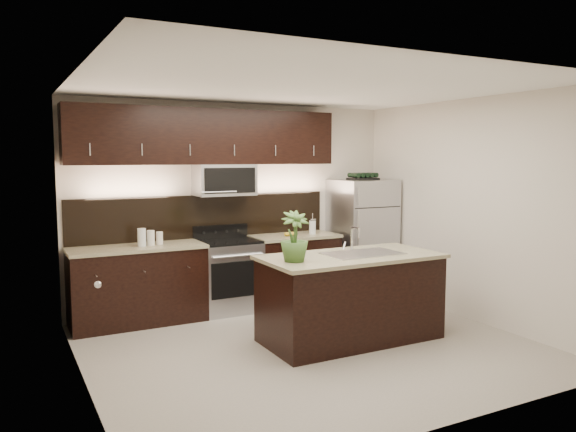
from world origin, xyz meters
name	(u,v)px	position (x,y,z in m)	size (l,w,h in m)	color
ground	(310,346)	(0.00, 0.00, 0.00)	(4.50, 4.50, 0.00)	gray
room_walls	(303,187)	(-0.11, -0.04, 1.70)	(4.52, 4.02, 2.71)	beige
counter_run	(214,277)	(-0.46, 1.69, 0.47)	(3.51, 0.65, 0.94)	black
upper_fixtures	(210,146)	(-0.43, 1.84, 2.14)	(3.49, 0.40, 1.66)	black
island	(350,297)	(0.50, 0.00, 0.47)	(1.96, 0.96, 0.94)	black
sink_faucet	(362,252)	(0.65, 0.01, 0.96)	(0.84, 0.50, 0.28)	silver
refrigerator	(362,238)	(1.80, 1.63, 0.83)	(0.80, 0.73, 1.67)	#B2B2B7
wine_rack	(363,177)	(1.80, 1.63, 1.71)	(0.41, 0.26, 0.10)	black
plant	(294,236)	(-0.22, -0.05, 1.20)	(0.29, 0.29, 0.51)	#385A24
canisters	(149,238)	(-1.28, 1.66, 1.04)	(0.32, 0.14, 0.22)	silver
french_press	(312,226)	(0.97, 1.64, 1.04)	(0.10, 0.10, 0.28)	silver
bananas	(286,234)	(0.55, 1.61, 0.97)	(0.18, 0.14, 0.06)	gold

